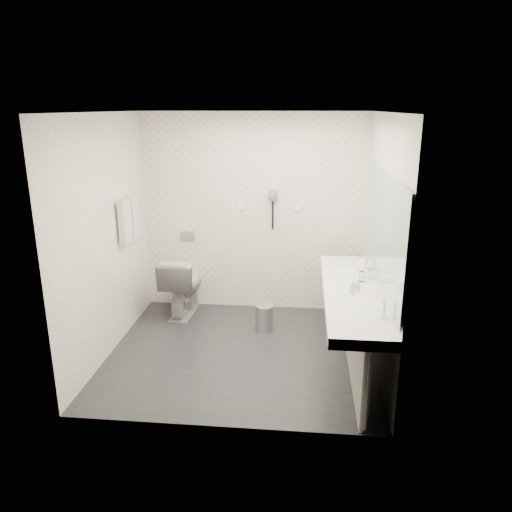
# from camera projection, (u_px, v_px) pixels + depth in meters

# --- Properties ---
(floor) EXTENTS (2.80, 2.80, 0.00)m
(floor) POSITION_uv_depth(u_px,v_px,m) (241.00, 352.00, 5.32)
(floor) COLOR #222327
(floor) RESTS_ON ground
(ceiling) EXTENTS (2.80, 2.80, 0.00)m
(ceiling) POSITION_uv_depth(u_px,v_px,m) (238.00, 112.00, 4.59)
(ceiling) COLOR white
(ceiling) RESTS_ON wall_back
(wall_back) EXTENTS (2.80, 0.00, 2.80)m
(wall_back) POSITION_uv_depth(u_px,v_px,m) (253.00, 214.00, 6.19)
(wall_back) COLOR white
(wall_back) RESTS_ON floor
(wall_front) EXTENTS (2.80, 0.00, 2.80)m
(wall_front) POSITION_uv_depth(u_px,v_px,m) (217.00, 286.00, 3.72)
(wall_front) COLOR white
(wall_front) RESTS_ON floor
(wall_left) EXTENTS (0.00, 2.60, 2.60)m
(wall_left) POSITION_uv_depth(u_px,v_px,m) (106.00, 237.00, 5.09)
(wall_left) COLOR white
(wall_left) RESTS_ON floor
(wall_right) EXTENTS (0.00, 2.60, 2.60)m
(wall_right) POSITION_uv_depth(u_px,v_px,m) (381.00, 245.00, 4.82)
(wall_right) COLOR white
(wall_right) RESTS_ON floor
(vanity_counter) EXTENTS (0.55, 2.20, 0.10)m
(vanity_counter) POSITION_uv_depth(u_px,v_px,m) (352.00, 294.00, 4.79)
(vanity_counter) COLOR white
(vanity_counter) RESTS_ON floor
(vanity_panel) EXTENTS (0.03, 2.15, 0.75)m
(vanity_panel) POSITION_uv_depth(u_px,v_px,m) (352.00, 333.00, 4.91)
(vanity_panel) COLOR gray
(vanity_panel) RESTS_ON floor
(vanity_post_near) EXTENTS (0.06, 0.06, 0.75)m
(vanity_post_near) POSITION_uv_depth(u_px,v_px,m) (367.00, 391.00, 3.92)
(vanity_post_near) COLOR silver
(vanity_post_near) RESTS_ON floor
(vanity_post_far) EXTENTS (0.06, 0.06, 0.75)m
(vanity_post_far) POSITION_uv_depth(u_px,v_px,m) (347.00, 295.00, 5.90)
(vanity_post_far) COLOR silver
(vanity_post_far) RESTS_ON floor
(mirror) EXTENTS (0.02, 2.20, 1.05)m
(mirror) POSITION_uv_depth(u_px,v_px,m) (384.00, 230.00, 4.58)
(mirror) COLOR #B2BCC6
(mirror) RESTS_ON wall_right
(basin_near) EXTENTS (0.40, 0.31, 0.05)m
(basin_near) POSITION_uv_depth(u_px,v_px,m) (359.00, 318.00, 4.16)
(basin_near) COLOR white
(basin_near) RESTS_ON vanity_counter
(basin_far) EXTENTS (0.40, 0.31, 0.05)m
(basin_far) POSITION_uv_depth(u_px,v_px,m) (347.00, 269.00, 5.40)
(basin_far) COLOR white
(basin_far) RESTS_ON vanity_counter
(faucet_near) EXTENTS (0.04, 0.04, 0.15)m
(faucet_near) POSITION_uv_depth(u_px,v_px,m) (383.00, 309.00, 4.12)
(faucet_near) COLOR silver
(faucet_near) RESTS_ON vanity_counter
(faucet_far) EXTENTS (0.04, 0.04, 0.15)m
(faucet_far) POSITION_uv_depth(u_px,v_px,m) (365.00, 262.00, 5.35)
(faucet_far) COLOR silver
(faucet_far) RESTS_ON vanity_counter
(soap_bottle_a) EXTENTS (0.06, 0.06, 0.11)m
(soap_bottle_a) POSITION_uv_depth(u_px,v_px,m) (357.00, 285.00, 4.72)
(soap_bottle_a) COLOR silver
(soap_bottle_a) RESTS_ON vanity_counter
(soap_bottle_c) EXTENTS (0.05, 0.05, 0.13)m
(soap_bottle_c) POSITION_uv_depth(u_px,v_px,m) (352.00, 287.00, 4.64)
(soap_bottle_c) COLOR silver
(soap_bottle_c) RESTS_ON vanity_counter
(glass_left) EXTENTS (0.06, 0.06, 0.11)m
(glass_left) POSITION_uv_depth(u_px,v_px,m) (362.00, 277.00, 4.96)
(glass_left) COLOR silver
(glass_left) RESTS_ON vanity_counter
(glass_right) EXTENTS (0.06, 0.06, 0.10)m
(glass_right) POSITION_uv_depth(u_px,v_px,m) (370.00, 274.00, 5.06)
(glass_right) COLOR silver
(glass_right) RESTS_ON vanity_counter
(toilet) EXTENTS (0.48, 0.79, 0.77)m
(toilet) POSITION_uv_depth(u_px,v_px,m) (183.00, 285.00, 6.21)
(toilet) COLOR white
(toilet) RESTS_ON floor
(flush_plate) EXTENTS (0.18, 0.02, 0.12)m
(flush_plate) POSITION_uv_depth(u_px,v_px,m) (188.00, 236.00, 6.35)
(flush_plate) COLOR #B2B5BA
(flush_plate) RESTS_ON wall_back
(pedal_bin) EXTENTS (0.23, 0.23, 0.29)m
(pedal_bin) POSITION_uv_depth(u_px,v_px,m) (265.00, 318.00, 5.82)
(pedal_bin) COLOR #B2B5BA
(pedal_bin) RESTS_ON floor
(bin_lid) EXTENTS (0.21, 0.21, 0.02)m
(bin_lid) POSITION_uv_depth(u_px,v_px,m) (265.00, 306.00, 5.77)
(bin_lid) COLOR #B2B5BA
(bin_lid) RESTS_ON pedal_bin
(towel_rail) EXTENTS (0.02, 0.62, 0.02)m
(towel_rail) POSITION_uv_depth(u_px,v_px,m) (127.00, 199.00, 5.52)
(towel_rail) COLOR silver
(towel_rail) RESTS_ON wall_left
(towel_near) EXTENTS (0.07, 0.24, 0.48)m
(towel_near) POSITION_uv_depth(u_px,v_px,m) (125.00, 221.00, 5.45)
(towel_near) COLOR silver
(towel_near) RESTS_ON towel_rail
(towel_far) EXTENTS (0.07, 0.24, 0.48)m
(towel_far) POSITION_uv_depth(u_px,v_px,m) (133.00, 216.00, 5.72)
(towel_far) COLOR silver
(towel_far) RESTS_ON towel_rail
(dryer_cradle) EXTENTS (0.10, 0.04, 0.14)m
(dryer_cradle) POSITION_uv_depth(u_px,v_px,m) (273.00, 195.00, 6.07)
(dryer_cradle) COLOR gray
(dryer_cradle) RESTS_ON wall_back
(dryer_barrel) EXTENTS (0.08, 0.14, 0.08)m
(dryer_barrel) POSITION_uv_depth(u_px,v_px,m) (273.00, 194.00, 5.99)
(dryer_barrel) COLOR gray
(dryer_barrel) RESTS_ON dryer_cradle
(dryer_cord) EXTENTS (0.02, 0.02, 0.35)m
(dryer_cord) POSITION_uv_depth(u_px,v_px,m) (273.00, 215.00, 6.13)
(dryer_cord) COLOR black
(dryer_cord) RESTS_ON dryer_cradle
(switch_plate_a) EXTENTS (0.09, 0.02, 0.09)m
(switch_plate_a) POSITION_uv_depth(u_px,v_px,m) (241.00, 206.00, 6.17)
(switch_plate_a) COLOR white
(switch_plate_a) RESTS_ON wall_back
(switch_plate_b) EXTENTS (0.09, 0.02, 0.09)m
(switch_plate_b) POSITION_uv_depth(u_px,v_px,m) (297.00, 207.00, 6.10)
(switch_plate_b) COLOR white
(switch_plate_b) RESTS_ON wall_back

